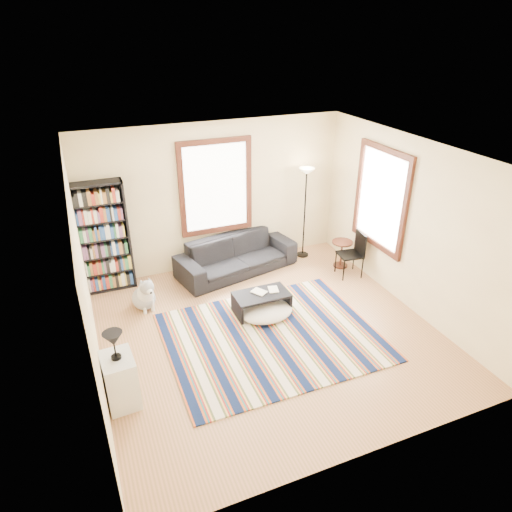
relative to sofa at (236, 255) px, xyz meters
name	(u,v)px	position (x,y,z in m)	size (l,w,h in m)	color
floor	(268,334)	(-0.23, -2.05, -0.39)	(5.00, 5.00, 0.10)	#B37751
ceiling	(271,151)	(-0.23, -2.05, 2.51)	(5.00, 5.00, 0.10)	white
wall_back	(215,196)	(-0.23, 0.50, 1.06)	(5.00, 0.10, 2.80)	#F8E4A7
wall_front	(375,362)	(-0.23, -4.60, 1.06)	(5.00, 0.10, 2.80)	#F8E4A7
wall_left	(81,287)	(-2.78, -2.05, 1.06)	(0.10, 5.00, 2.80)	#F8E4A7
wall_right	(413,225)	(2.32, -2.05, 1.06)	(0.10, 5.00, 2.80)	#F8E4A7
window_back	(216,187)	(-0.23, 0.42, 1.26)	(1.20, 0.06, 1.60)	white
window_right	(381,198)	(2.24, -1.25, 1.26)	(0.06, 1.20, 1.60)	white
rug	(271,337)	(-0.24, -2.19, -0.33)	(3.17, 2.53, 0.02)	#0B1739
sofa	(236,255)	(0.00, 0.00, 0.00)	(0.90, 2.31, 0.67)	black
bookshelf	(103,238)	(-2.35, 0.27, 0.66)	(0.90, 0.30, 2.00)	black
coffee_table	(261,303)	(-0.11, -1.50, -0.16)	(0.90, 0.50, 0.36)	black
book_a	(256,294)	(-0.21, -1.50, 0.03)	(0.24, 0.18, 0.02)	beige
book_b	(269,290)	(0.04, -1.45, 0.03)	(0.16, 0.22, 0.02)	beige
floor_cushion	(267,311)	(-0.09, -1.67, -0.23)	(0.88, 0.66, 0.22)	silver
floor_lamp	(305,214)	(1.50, 0.10, 0.59)	(0.30, 0.30, 1.86)	black
side_table	(341,254)	(1.97, -0.61, -0.07)	(0.40, 0.40, 0.54)	#3E1E0F
folding_chair	(350,255)	(1.92, -0.97, 0.09)	(0.42, 0.40, 0.86)	black
white_cabinet	(120,380)	(-2.53, -2.70, 0.01)	(0.38, 0.50, 0.70)	silver
table_lamp	(114,346)	(-2.53, -2.70, 0.55)	(0.24, 0.24, 0.38)	black
dog	(143,292)	(-1.89, -0.62, -0.03)	(0.44, 0.61, 0.61)	#B1B1B1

